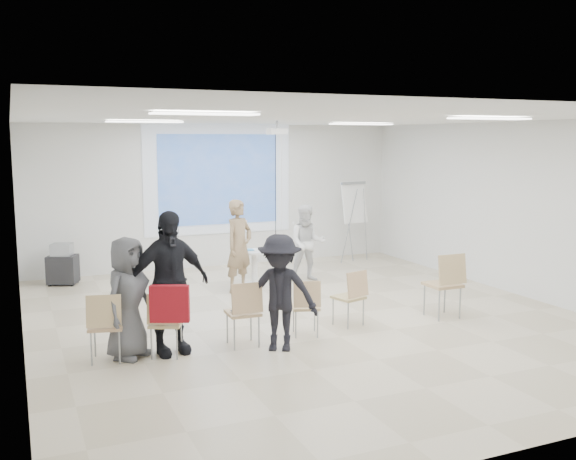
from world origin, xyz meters
name	(u,v)px	position (x,y,z in m)	size (l,w,h in m)	color
floor	(309,322)	(0.00, 0.00, -0.05)	(8.00, 9.00, 0.10)	beige
ceiling	(310,114)	(0.00, 0.00, 3.05)	(8.00, 9.00, 0.10)	white
wall_back	(218,196)	(0.00, 4.55, 1.50)	(8.00, 0.10, 3.00)	silver
wall_left	(13,236)	(-4.05, 0.00, 1.50)	(0.10, 9.00, 3.00)	silver
wall_right	(521,209)	(4.05, 0.00, 1.50)	(0.10, 9.00, 3.00)	silver
projection_halo	(219,179)	(0.00, 4.49, 1.85)	(3.20, 0.01, 2.30)	silver
projection_image	(219,180)	(0.00, 4.47, 1.85)	(2.60, 0.01, 1.90)	#3765BC
pedestal_table	(254,266)	(0.00, 2.37, 0.38)	(0.58, 0.58, 0.68)	white
player_left	(239,240)	(-0.40, 2.05, 0.93)	(0.68, 0.46, 1.87)	#9B7F5F
player_right	(307,239)	(1.09, 2.41, 0.81)	(0.78, 0.62, 1.61)	white
controller_left	(244,221)	(-0.22, 2.30, 1.23)	(0.04, 0.12, 0.04)	silver
controller_right	(293,223)	(0.91, 2.66, 1.09)	(0.04, 0.11, 0.04)	white
chair_far_left	(105,322)	(-3.08, -0.78, 0.51)	(0.50, 0.52, 0.87)	tan
chair_left_mid	(165,319)	(-2.38, -0.88, 0.49)	(0.52, 0.54, 0.83)	tan
chair_left_inner	(244,308)	(-1.34, -0.89, 0.52)	(0.42, 0.45, 0.87)	tan
chair_center	(306,303)	(-0.42, -0.79, 0.47)	(0.48, 0.49, 0.79)	tan
chair_right_inner	(352,293)	(0.40, -0.61, 0.49)	(0.48, 0.50, 0.82)	tan
chair_right_far	(446,280)	(1.90, -0.81, 0.59)	(0.47, 0.51, 1.01)	tan
red_jacket	(170,304)	(-2.35, -1.04, 0.72)	(0.47, 0.11, 0.45)	maroon
laptop	(242,310)	(-1.34, -0.79, 0.47)	(0.32, 0.23, 0.03)	black
audience_left	(168,272)	(-2.30, -0.74, 1.04)	(1.21, 0.73, 2.09)	black
audience_mid	(280,285)	(-0.97, -1.17, 0.85)	(1.10, 0.60, 1.70)	black
audience_outer	(128,290)	(-2.79, -0.69, 0.85)	(0.83, 0.55, 1.70)	#535458
flipchart_easel	(354,203)	(2.84, 3.71, 1.31)	(0.76, 0.58, 1.77)	gray
av_cart	(63,266)	(-3.24, 3.91, 0.36)	(0.63, 0.57, 0.77)	black
ceiling_projector	(277,139)	(0.10, 1.49, 2.69)	(0.30, 0.25, 3.00)	white
fluor_panel_nw	(145,122)	(-2.00, 2.00, 2.97)	(1.20, 0.30, 0.02)	white
fluor_panel_ne	(361,124)	(2.00, 2.00, 2.97)	(1.20, 0.30, 0.02)	white
fluor_panel_sw	(205,114)	(-2.00, -1.50, 2.97)	(1.20, 0.30, 0.02)	white
fluor_panel_se	(490,119)	(2.00, -1.50, 2.97)	(1.20, 0.30, 0.02)	white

